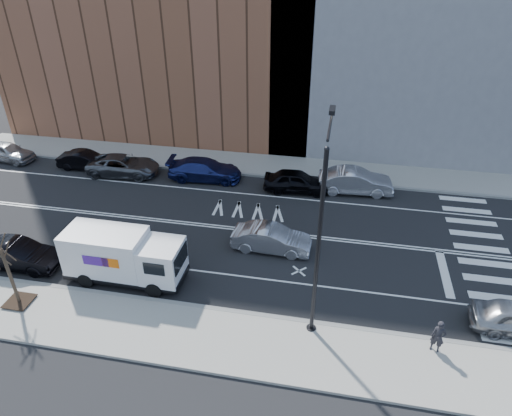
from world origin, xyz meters
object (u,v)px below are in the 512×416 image
at_px(far_parked_a, 7,152).
at_px(pedestrian, 438,337).
at_px(driving_sedan, 271,239).
at_px(far_parked_b, 86,160).
at_px(fedex_van, 123,256).

bearing_deg(far_parked_a, pedestrian, -106.46).
height_order(far_parked_a, driving_sedan, far_parked_a).
xyz_separation_m(far_parked_b, driving_sedan, (15.43, -7.51, 0.05)).
bearing_deg(far_parked_b, driving_sedan, -118.02).
xyz_separation_m(fedex_van, far_parked_a, (-15.21, 11.62, -0.73)).
height_order(fedex_van, far_parked_a, fedex_van).
relative_size(fedex_van, driving_sedan, 1.38).
bearing_deg(driving_sedan, far_parked_b, 65.89).
bearing_deg(far_parked_b, fedex_van, -145.52).
distance_m(fedex_van, pedestrian, 15.17).
relative_size(driving_sedan, pedestrian, 2.81).
xyz_separation_m(far_parked_a, pedestrian, (30.23, -13.66, 0.20)).
distance_m(far_parked_a, pedestrian, 33.17).
bearing_deg(fedex_van, pedestrian, -7.31).
bearing_deg(far_parked_a, driving_sedan, -101.28).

